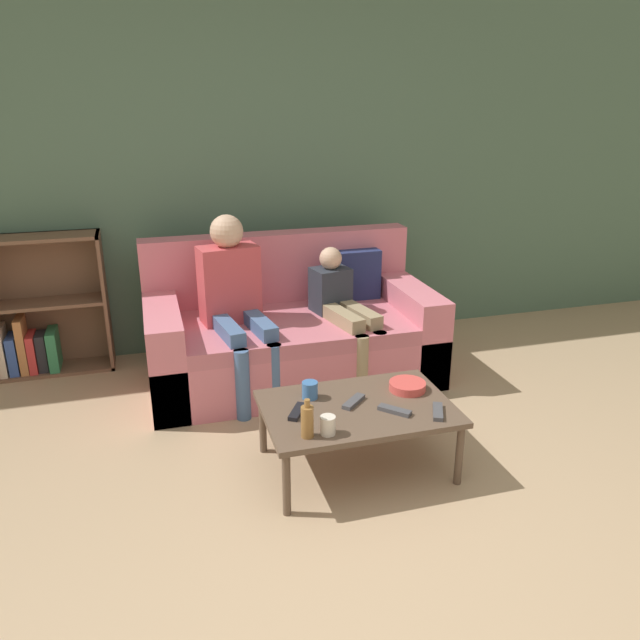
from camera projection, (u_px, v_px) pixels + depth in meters
The scene contains 15 objects.
ground_plane at pixel (375, 573), 2.59m from camera, with size 22.00×22.00×0.00m, color tan.
wall_back at pixel (249, 176), 4.58m from camera, with size 12.00×0.06×2.60m.
couch at pixel (291, 334), 4.32m from camera, with size 1.92×0.99×0.94m.
bookshelf at pixel (43, 318), 4.36m from camera, with size 0.78×0.28×0.98m.
coffee_table at pixel (357, 412), 3.22m from camera, with size 0.97×0.65×0.36m.
person_adult at pixel (234, 292), 3.99m from camera, with size 0.44×0.71×1.16m.
person_child at pixel (343, 308), 4.17m from camera, with size 0.37×0.70×0.90m.
cup_near at pixel (328, 425), 2.93m from camera, with size 0.07×0.07×0.09m.
cup_far at pixel (310, 390), 3.27m from camera, with size 0.08×0.08×0.09m.
tv_remote_0 at pixel (395, 410), 3.14m from camera, with size 0.15×0.16×0.02m.
tv_remote_1 at pixel (354, 402), 3.22m from camera, with size 0.16×0.15×0.02m.
tv_remote_2 at pixel (297, 412), 3.12m from camera, with size 0.13×0.17×0.02m.
tv_remote_3 at pixel (438, 412), 3.12m from camera, with size 0.11×0.17×0.02m.
snack_bowl at pixel (407, 386), 3.37m from camera, with size 0.20×0.20×0.05m.
bottle at pixel (307, 421), 2.89m from camera, with size 0.06×0.06×0.19m.
Camera 1 is at (-0.79, -1.93, 1.89)m, focal length 35.00 mm.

